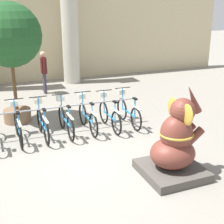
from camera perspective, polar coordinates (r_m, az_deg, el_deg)
ground_plane at (r=6.96m, az=-4.73°, el=-9.51°), size 60.00×60.00×0.00m
building_facade at (r=14.57m, az=-15.83°, el=17.04°), size 20.00×0.20×6.00m
column_right at (r=13.93m, az=-7.72°, el=15.94°), size 0.91×0.91×5.16m
bike_rack at (r=8.45m, az=-8.71°, el=0.16°), size 4.31×0.05×0.77m
bicycle_1 at (r=8.27m, az=-16.84°, el=-2.50°), size 0.48×1.62×1.02m
bicycle_2 at (r=8.32m, az=-12.61°, el=-1.99°), size 0.48×1.62×1.02m
bicycle_3 at (r=8.45m, az=-8.50°, el=-1.41°), size 0.48×1.62×1.02m
bicycle_4 at (r=8.61m, az=-4.52°, el=-0.86°), size 0.48×1.62×1.02m
bicycle_5 at (r=8.74m, az=-0.51°, el=-0.50°), size 0.48×1.62×1.02m
bicycle_6 at (r=9.03m, az=2.97°, el=0.13°), size 0.48×1.62×1.02m
elephant_statue at (r=6.41m, az=11.45°, el=-6.07°), size 1.22×1.22×1.89m
person_pedestrian at (r=12.44m, az=-12.38°, el=7.75°), size 0.22×0.47×1.66m
potted_tree at (r=9.26m, az=-18.23°, el=12.64°), size 1.79×1.79×3.43m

